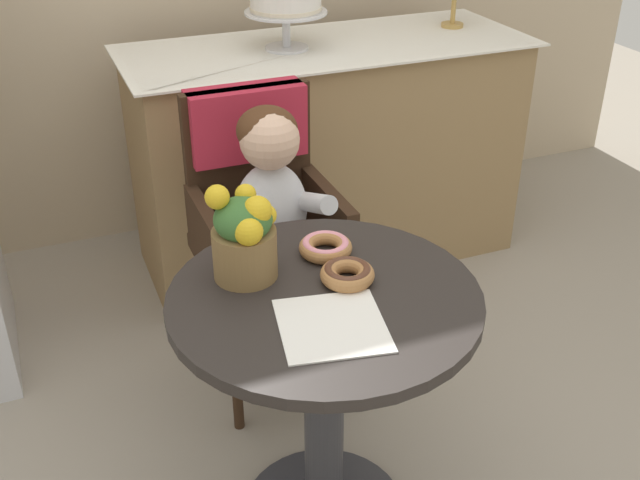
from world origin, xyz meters
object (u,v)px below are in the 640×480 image
donut_front (326,246)px  donut_mid (347,273)px  wicker_chair (259,195)px  seated_child (275,206)px  flower_vase (244,234)px  cafe_table (324,367)px

donut_front → donut_mid: 0.14m
wicker_chair → seated_child: size_ratio=1.31×
wicker_chair → donut_front: size_ratio=7.27×
wicker_chair → donut_mid: size_ratio=7.53×
flower_vase → donut_front: bearing=6.5°
wicker_chair → donut_front: bearing=-84.8°
seated_child → donut_mid: (0.00, -0.51, 0.06)m
flower_vase → cafe_table: bearing=-44.6°
wicker_chair → donut_front: wicker_chair is taller
seated_child → donut_front: (0.00, -0.37, 0.06)m
donut_front → flower_vase: 0.23m
wicker_chair → cafe_table: bearing=-90.8°
cafe_table → wicker_chair: wicker_chair is taller
cafe_table → donut_front: size_ratio=5.49×
cafe_table → seated_child: bearing=83.0°
wicker_chair → flower_vase: (-0.21, -0.55, 0.19)m
donut_front → donut_mid: size_ratio=1.04×
wicker_chair → donut_mid: (0.00, -0.66, 0.10)m
cafe_table → donut_mid: 0.25m
flower_vase → seated_child: bearing=62.4°
cafe_table → seated_child: 0.56m
wicker_chair → donut_front: 0.54m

